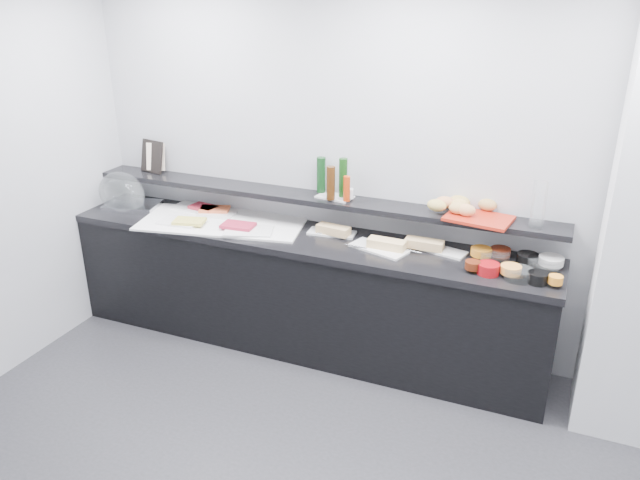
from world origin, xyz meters
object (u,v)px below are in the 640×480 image
at_px(condiment_tray, 335,197).
at_px(bread_tray, 479,218).
at_px(cloche_base, 133,206).
at_px(sandwich_plate_mid, 379,249).
at_px(carafe, 539,205).
at_px(framed_print, 152,156).

bearing_deg(condiment_tray, bread_tray, 4.52).
height_order(cloche_base, sandwich_plate_mid, cloche_base).
distance_m(condiment_tray, carafe, 1.40).
xyz_separation_m(condiment_tray, carafe, (1.39, -0.05, 0.14)).
bearing_deg(cloche_base, framed_print, 59.62).
distance_m(sandwich_plate_mid, bread_tray, 0.69).
distance_m(framed_print, bread_tray, 2.65).
relative_size(sandwich_plate_mid, condiment_tray, 1.58).
distance_m(condiment_tray, bread_tray, 1.04).
xyz_separation_m(sandwich_plate_mid, framed_print, (-2.02, 0.26, 0.37)).
distance_m(framed_print, carafe, 3.00).
height_order(bread_tray, carafe, carafe).
xyz_separation_m(cloche_base, sandwich_plate_mid, (2.09, -0.04, -0.01)).
bearing_deg(sandwich_plate_mid, carafe, 27.63).
distance_m(sandwich_plate_mid, condiment_tray, 0.53).
bearing_deg(framed_print, sandwich_plate_mid, 4.36).
distance_m(framed_print, condiment_tray, 1.61).
xyz_separation_m(sandwich_plate_mid, carafe, (0.98, 0.18, 0.39)).
bearing_deg(cloche_base, carafe, -10.43).
relative_size(condiment_tray, carafe, 0.84).
bearing_deg(sandwich_plate_mid, condiment_tray, 168.85).
distance_m(sandwich_plate_mid, carafe, 1.07).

